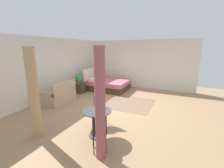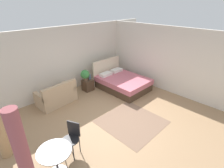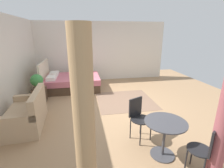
# 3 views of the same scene
# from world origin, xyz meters

# --- Properties ---
(ground_plane) EXTENTS (9.34, 9.00, 0.02)m
(ground_plane) POSITION_xyz_m (0.00, 0.00, -0.01)
(ground_plane) COLOR #9E7A56
(wall_back) EXTENTS (9.34, 0.12, 2.68)m
(wall_back) POSITION_xyz_m (0.00, 3.00, 1.34)
(wall_back) COLOR silver
(wall_back) RESTS_ON ground
(wall_right) EXTENTS (0.12, 6.00, 2.68)m
(wall_right) POSITION_xyz_m (3.17, 0.00, 1.34)
(wall_right) COLOR silver
(wall_right) RESTS_ON ground
(area_rug) EXTENTS (1.80, 1.83, 0.01)m
(area_rug) POSITION_xyz_m (0.35, -0.42, 0.00)
(area_rug) COLOR #7F604C
(area_rug) RESTS_ON ground
(bed) EXTENTS (1.61, 2.13, 1.14)m
(bed) POSITION_xyz_m (1.91, 1.42, 0.29)
(bed) COLOR #473323
(bed) RESTS_ON ground
(couch) EXTENTS (1.41, 0.86, 0.88)m
(couch) POSITION_xyz_m (-0.75, 2.29, 0.30)
(couch) COLOR tan
(couch) RESTS_ON ground
(nightstand) EXTENTS (0.41, 0.40, 0.48)m
(nightstand) POSITION_xyz_m (0.74, 2.35, 0.24)
(nightstand) COLOR #473323
(nightstand) RESTS_ON ground
(potted_plant) EXTENTS (0.38, 0.38, 0.48)m
(potted_plant) POSITION_xyz_m (0.64, 2.35, 0.76)
(potted_plant) COLOR brown
(potted_plant) RESTS_ON nightstand
(vase) EXTENTS (0.11, 0.11, 0.22)m
(vase) POSITION_xyz_m (0.86, 2.33, 0.60)
(vase) COLOR slate
(vase) RESTS_ON nightstand
(balcony_table) EXTENTS (0.74, 0.74, 0.69)m
(balcony_table) POSITION_xyz_m (-2.27, -0.44, 0.49)
(balcony_table) COLOR #3F3F44
(balcony_table) RESTS_ON ground
(cafe_chair_near_window) EXTENTS (0.51, 0.51, 0.88)m
(cafe_chair_near_window) POSITION_xyz_m (-2.81, -0.82, 0.53)
(cafe_chair_near_window) COLOR black
(cafe_chair_near_window) RESTS_ON ground
(cafe_chair_near_couch) EXTENTS (0.56, 0.56, 0.88)m
(cafe_chair_near_couch) POSITION_xyz_m (-1.67, -0.16, 0.54)
(cafe_chair_near_couch) COLOR black
(cafe_chair_near_couch) RESTS_ON ground
(curtain_right) EXTENTS (0.24, 0.24, 2.27)m
(curtain_right) POSITION_xyz_m (-2.92, 0.94, 1.13)
(curtain_right) COLOR tan
(curtain_right) RESTS_ON ground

